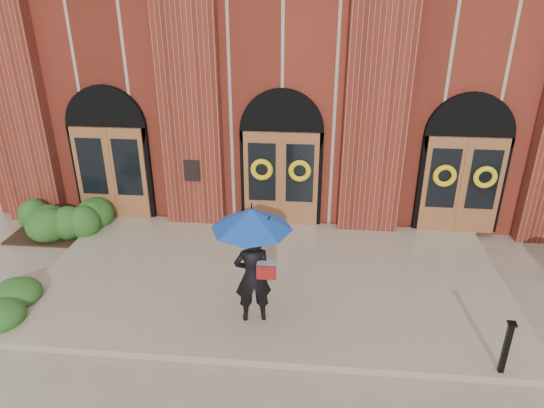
# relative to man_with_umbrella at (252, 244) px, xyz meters

# --- Properties ---
(ground) EXTENTS (90.00, 90.00, 0.00)m
(ground) POSITION_rel_man_with_umbrella_xyz_m (0.19, 1.35, -1.76)
(ground) COLOR gray
(ground) RESTS_ON ground
(landing) EXTENTS (10.00, 5.30, 0.15)m
(landing) POSITION_rel_man_with_umbrella_xyz_m (0.19, 1.50, -1.69)
(landing) COLOR tan
(landing) RESTS_ON ground
(church_building) EXTENTS (16.20, 12.53, 7.00)m
(church_building) POSITION_rel_man_with_umbrella_xyz_m (0.19, 10.13, 1.74)
(church_building) COLOR maroon
(church_building) RESTS_ON ground
(man_with_umbrella) EXTENTS (1.71, 1.71, 2.31)m
(man_with_umbrella) POSITION_rel_man_with_umbrella_xyz_m (0.00, 0.00, 0.00)
(man_with_umbrella) COLOR black
(man_with_umbrella) RESTS_ON landing
(metal_post) EXTENTS (0.15, 0.15, 0.99)m
(metal_post) POSITION_rel_man_with_umbrella_xyz_m (4.23, -1.00, -1.09)
(metal_post) COLOR black
(metal_post) RESTS_ON landing
(hedge_wall_left) EXTENTS (3.12, 1.25, 0.80)m
(hedge_wall_left) POSITION_rel_man_with_umbrella_xyz_m (-5.01, 3.19, -1.36)
(hedge_wall_left) COLOR #244F1A
(hedge_wall_left) RESTS_ON ground
(hedge_front_left) EXTENTS (1.40, 1.20, 0.49)m
(hedge_front_left) POSITION_rel_man_with_umbrella_xyz_m (-4.91, -0.26, -1.52)
(hedge_front_left) COLOR #25531C
(hedge_front_left) RESTS_ON ground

